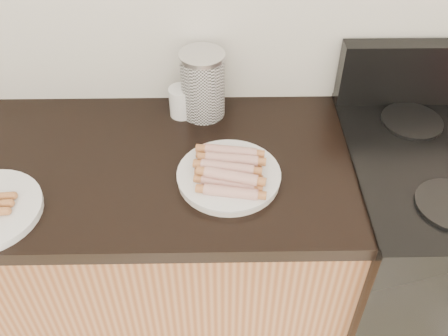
{
  "coord_description": "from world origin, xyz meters",
  "views": [
    {
      "loc": [
        0.03,
        0.67,
        1.82
      ],
      "look_at": [
        0.05,
        1.62,
        0.94
      ],
      "focal_mm": 40.0,
      "sensor_mm": 36.0,
      "label": 1
    }
  ],
  "objects_px": {
    "stove": "(442,260)",
    "mug": "(181,102)",
    "main_plate": "(229,177)",
    "canister": "(203,84)"
  },
  "relations": [
    {
      "from": "main_plate",
      "to": "canister",
      "type": "height_order",
      "value": "canister"
    },
    {
      "from": "stove",
      "to": "mug",
      "type": "relative_size",
      "value": 9.87
    },
    {
      "from": "stove",
      "to": "canister",
      "type": "relative_size",
      "value": 4.42
    },
    {
      "from": "mug",
      "to": "canister",
      "type": "bearing_deg",
      "value": 4.56
    },
    {
      "from": "canister",
      "to": "mug",
      "type": "distance_m",
      "value": 0.09
    },
    {
      "from": "stove",
      "to": "canister",
      "type": "xyz_separation_m",
      "value": [
        -0.79,
        0.24,
        0.55
      ]
    },
    {
      "from": "canister",
      "to": "mug",
      "type": "xyz_separation_m",
      "value": [
        -0.07,
        -0.01,
        -0.06
      ]
    },
    {
      "from": "stove",
      "to": "mug",
      "type": "height_order",
      "value": "mug"
    },
    {
      "from": "main_plate",
      "to": "canister",
      "type": "relative_size",
      "value": 1.31
    },
    {
      "from": "stove",
      "to": "main_plate",
      "type": "relative_size",
      "value": 3.37
    }
  ]
}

